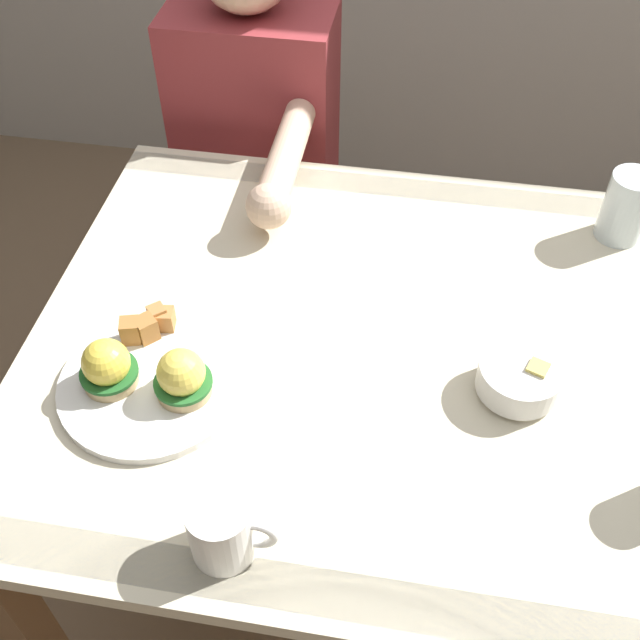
{
  "coord_description": "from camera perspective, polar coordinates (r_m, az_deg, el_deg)",
  "views": [
    {
      "loc": [
        -0.02,
        -0.78,
        1.63
      ],
      "look_at": [
        -0.15,
        0.0,
        0.78
      ],
      "focal_mm": 43.07,
      "sensor_mm": 36.0,
      "label": 1
    }
  ],
  "objects": [
    {
      "name": "water_glass_near",
      "position": [
        1.43,
        21.69,
        7.53
      ],
      "size": [
        0.08,
        0.08,
        0.12
      ],
      "color": "silver",
      "rests_on": "dining_table"
    },
    {
      "name": "coffee_mug",
      "position": [
        0.95,
        -7.25,
        -15.11
      ],
      "size": [
        0.11,
        0.08,
        0.09
      ],
      "color": "white",
      "rests_on": "dining_table"
    },
    {
      "name": "dining_table",
      "position": [
        1.26,
        6.81,
        -5.36
      ],
      "size": [
        1.2,
        0.9,
        0.74
      ],
      "color": "beige",
      "rests_on": "ground_plane"
    },
    {
      "name": "ground_plane",
      "position": [
        1.81,
        4.98,
        -17.72
      ],
      "size": [
        6.0,
        6.0,
        0.0
      ],
      "primitive_type": "plane",
      "color": "#7F664C"
    },
    {
      "name": "diner_person",
      "position": [
        1.73,
        -4.79,
        12.5
      ],
      "size": [
        0.34,
        0.54,
        1.14
      ],
      "color": "#33333D",
      "rests_on": "ground_plane"
    },
    {
      "name": "eggs_benedict_plate",
      "position": [
        1.14,
        -12.66,
        -4.0
      ],
      "size": [
        0.27,
        0.27,
        0.09
      ],
      "color": "white",
      "rests_on": "dining_table"
    },
    {
      "name": "fruit_bowl",
      "position": [
        1.14,
        14.59,
        -4.26
      ],
      "size": [
        0.12,
        0.12,
        0.06
      ],
      "color": "white",
      "rests_on": "dining_table"
    }
  ]
}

